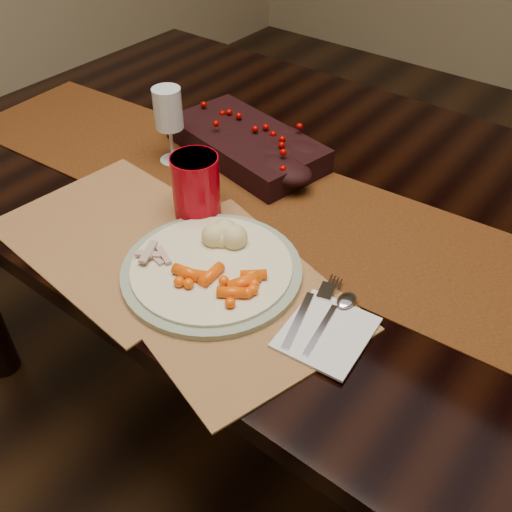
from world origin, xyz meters
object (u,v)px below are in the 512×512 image
Objects in this scene: dinner_plate at (212,269)px; baby_carrots at (216,273)px; placemat_main at (223,292)px; mashed_potatoes at (218,235)px; centerpiece at (246,140)px; turkey_shreds at (154,253)px; wine_glass at (170,126)px; napkin at (327,332)px; dining_table at (314,324)px; red_cup at (196,186)px.

dinner_plate is 0.03m from baby_carrots.
placemat_main is 0.03m from baby_carrots.
dinner_plate is 0.06m from mashed_potatoes.
centerpiece reaches higher than turkey_shreds.
placemat_main is at bearing -12.04° from baby_carrots.
centerpiece is 2.13× the size of wine_glass.
mashed_potatoes is 0.11m from turkey_shreds.
dining_table is at bearing 117.24° from napkin.
mashed_potatoes is (-0.05, -0.26, 0.41)m from dining_table.
placemat_main is 3.47× the size of red_cup.
dinner_plate is 0.22m from napkin.
turkey_shreds is at bearing -124.66° from mashed_potatoes.
placemat_main is 0.14m from turkey_shreds.
napkin is (0.20, -0.31, 0.38)m from dining_table.
mashed_potatoes reaches higher than baby_carrots.
turkey_shreds is at bearing -177.07° from napkin.
placemat_main is at bearing -37.09° from red_cup.
dining_table is 0.55m from turkey_shreds.
mashed_potatoes is at bearing 127.26° from baby_carrots.
red_cup is (-0.16, 0.13, 0.03)m from baby_carrots.
dinner_plate is 0.18m from red_cup.
centerpiece reaches higher than baby_carrots.
baby_carrots is at bearing -39.38° from red_cup.
red_cup is at bearing 149.95° from mashed_potatoes.
dinner_plate is 0.38m from wine_glass.
baby_carrots is 1.54× the size of turkey_shreds.
wine_glass is at bearing 143.87° from dinner_plate.
dinner_plate reaches higher than napkin.
wine_glass is (-0.21, 0.26, 0.05)m from turkey_shreds.
red_cup is (-0.13, 0.11, 0.05)m from dinner_plate.
baby_carrots is at bearing -52.74° from mashed_potatoes.
centerpiece is 4.58× the size of mashed_potatoes.
centerpiece is 0.53m from napkin.
dining_table is 0.50m from placemat_main.
centerpiece is at bearing 174.51° from dining_table.
red_cup is (-0.10, 0.06, 0.02)m from mashed_potatoes.
wine_glass is (-0.33, 0.24, 0.05)m from baby_carrots.
placemat_main is 5.49× the size of mashed_potatoes.
turkey_shreds is (-0.09, -0.04, 0.02)m from dinner_plate.
red_cup is (0.06, -0.22, 0.03)m from centerpiece.
wine_glass is (-0.11, -0.11, 0.04)m from centerpiece.
wine_glass is at bearing 148.21° from mashed_potatoes.
dinner_plate is (-0.02, -0.31, 0.39)m from dining_table.
wine_glass reaches higher than turkey_shreds.
red_cup is at bearing 140.62° from baby_carrots.
placemat_main is 1.39× the size of dinner_plate.
centerpiece is 0.39m from dinner_plate.
baby_carrots is at bearing -35.18° from dinner_plate.
dinner_plate is at bearing 24.75° from turkey_shreds.
dining_table is 13.04× the size of napkin.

